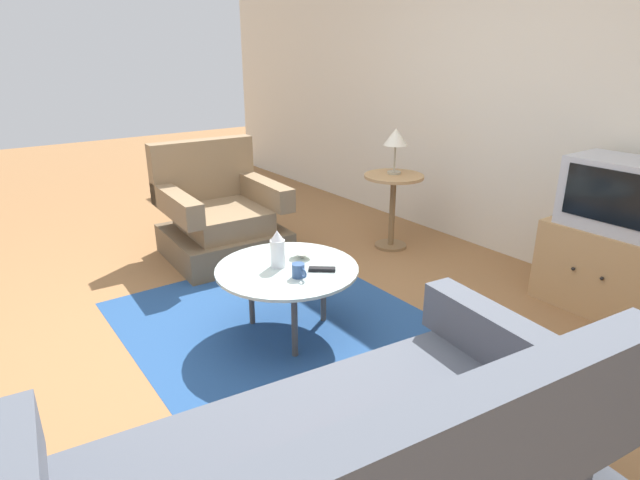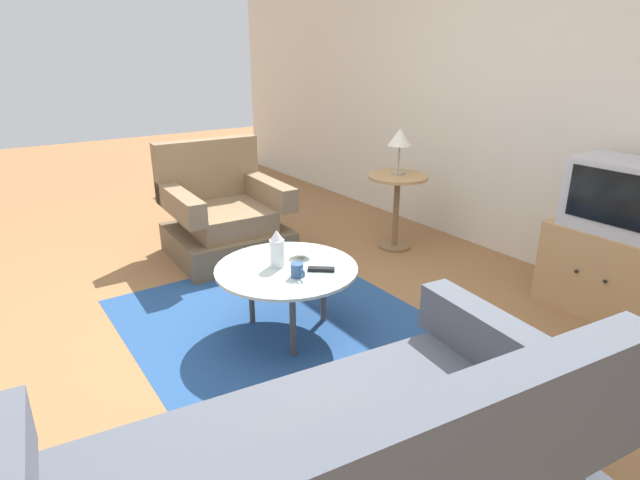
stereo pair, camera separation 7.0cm
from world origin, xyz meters
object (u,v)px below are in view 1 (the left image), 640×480
tv_stand (607,268)px  vase (278,249)px  television (621,195)px  table_lamp (396,138)px  mug (299,271)px  coffee_table (287,272)px  bowl (302,255)px  tv_remote_dark (322,269)px  armchair (220,219)px  side_table (393,196)px

tv_stand → vase: bearing=-117.3°
television → table_lamp: table_lamp is taller
tv_stand → mug: tv_stand is taller
coffee_table → bowl: (-0.07, 0.15, 0.05)m
tv_remote_dark → bowl: bearing=125.5°
armchair → television: bearing=127.0°
coffee_table → tv_remote_dark: tv_remote_dark is taller
table_lamp → mug: bearing=-60.5°
television → mug: television is taller
side_table → tv_remote_dark: 1.64m
coffee_table → television: (0.96, 1.88, 0.39)m
side_table → television: size_ratio=1.05×
television → bowl: (-1.03, -1.73, -0.33)m
coffee_table → table_lamp: 1.80m
bowl → tv_remote_dark: (0.23, -0.02, -0.01)m
tv_stand → mug: bearing=-112.6°
mug → bowl: mug is taller
table_lamp → mug: size_ratio=3.31×
table_lamp → mug: (0.89, -1.57, -0.47)m
coffee_table → tv_stand: bearing=63.2°
coffee_table → television: bearing=63.0°
tv_remote_dark → armchair: bearing=125.2°
side_table → mug: 1.77m
television → armchair: bearing=-145.7°
television → side_table: bearing=-168.0°
coffee_table → bowl: size_ratio=6.39×
television → tv_stand: bearing=90.0°
mug → tv_remote_dark: mug is taller
bowl → tv_stand: bearing=59.5°
side_table → table_lamp: bearing=137.4°
television → vase: television is taller
armchair → vase: (1.39, -0.29, 0.24)m
side_table → tv_stand: 1.71m
coffee_table → tv_stand: 2.13m
tv_stand → armchair: bearing=-145.4°
armchair → television: 2.94m
television → tv_remote_dark: size_ratio=4.18×
coffee_table → tv_remote_dark: bearing=40.1°
side_table → vase: size_ratio=2.86×
tv_stand → television: size_ratio=1.25×
mug → bowl: size_ratio=0.88×
side_table → vase: vase is taller
bowl → side_table: bearing=114.8°
bowl → tv_remote_dark: bearing=-3.7°
table_lamp → tv_remote_dark: size_ratio=2.60×
side_table → tv_remote_dark: bearing=-58.0°
television → mug: 2.09m
television → coffee_table: bearing=-117.0°
table_lamp → tv_remote_dark: 1.75m
armchair → bowl: bearing=88.7°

